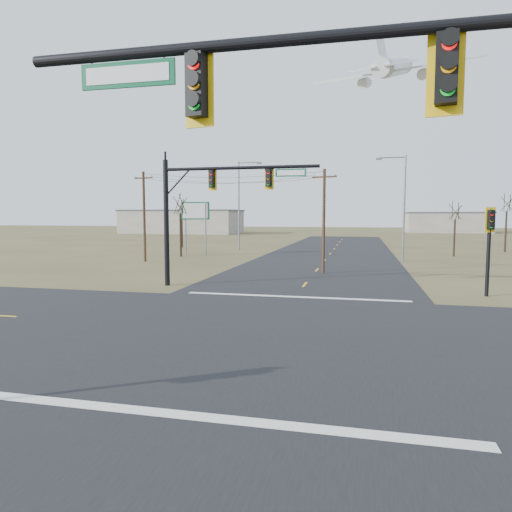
# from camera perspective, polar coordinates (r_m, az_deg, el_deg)

# --- Properties ---
(ground) EXTENTS (320.00, 320.00, 0.00)m
(ground) POSITION_cam_1_polar(r_m,az_deg,el_deg) (17.41, 1.32, -9.47)
(ground) COLOR brown
(ground) RESTS_ON ground
(road_ew) EXTENTS (160.00, 14.00, 0.02)m
(road_ew) POSITION_cam_1_polar(r_m,az_deg,el_deg) (17.41, 1.32, -9.44)
(road_ew) COLOR black
(road_ew) RESTS_ON ground
(road_ns) EXTENTS (14.00, 160.00, 0.02)m
(road_ns) POSITION_cam_1_polar(r_m,az_deg,el_deg) (17.41, 1.32, -9.43)
(road_ns) COLOR black
(road_ns) RESTS_ON ground
(stop_bar_near) EXTENTS (12.00, 0.40, 0.01)m
(stop_bar_near) POSITION_cam_1_polar(r_m,az_deg,el_deg) (10.56, -7.45, -19.24)
(stop_bar_near) COLOR silver
(stop_bar_near) RESTS_ON road_ns
(stop_bar_far) EXTENTS (12.00, 0.40, 0.01)m
(stop_bar_far) POSITION_cam_1_polar(r_m,az_deg,el_deg) (24.63, 4.87, -5.10)
(stop_bar_far) COLOR silver
(stop_bar_far) RESTS_ON road_ns
(mast_arm_near) EXTENTS (11.31, 0.50, 7.81)m
(mast_arm_near) POSITION_cam_1_polar(r_m,az_deg,el_deg) (7.87, 25.93, 13.93)
(mast_arm_near) COLOR black
(mast_arm_near) RESTS_ON ground
(mast_arm_far) EXTENTS (9.62, 0.48, 7.79)m
(mast_arm_far) POSITION_cam_1_polar(r_m,az_deg,el_deg) (27.96, -5.87, 7.53)
(mast_arm_far) COLOR black
(mast_arm_far) RESTS_ON ground
(pedestal_signal_ne) EXTENTS (0.66, 0.58, 4.85)m
(pedestal_signal_ne) POSITION_cam_1_polar(r_m,az_deg,el_deg) (27.42, 27.20, 2.63)
(pedestal_signal_ne) COLOR black
(pedestal_signal_ne) RESTS_ON ground
(utility_pole_near) EXTENTS (1.88, 0.62, 7.85)m
(utility_pole_near) POSITION_cam_1_polar(r_m,az_deg,el_deg) (34.76, 8.48, 4.63)
(utility_pole_near) COLOR #4D3221
(utility_pole_near) RESTS_ON ground
(utility_pole_far) EXTENTS (2.06, 0.57, 8.51)m
(utility_pole_far) POSITION_cam_1_polar(r_m,az_deg,el_deg) (44.68, -13.80, 5.03)
(utility_pole_far) COLOR #4D3221
(utility_pole_far) RESTS_ON ground
(highway_sign) EXTENTS (3.11, 0.61, 5.89)m
(highway_sign) POSITION_cam_1_polar(r_m,az_deg,el_deg) (51.25, -7.57, 4.82)
(highway_sign) COLOR gray
(highway_sign) RESTS_ON ground
(streetlight_a) EXTENTS (2.81, 0.35, 10.05)m
(streetlight_a) POSITION_cam_1_polar(r_m,az_deg,el_deg) (45.65, 17.77, 6.43)
(streetlight_a) COLOR gray
(streetlight_a) RESTS_ON ground
(streetlight_c) EXTENTS (3.15, 0.44, 11.26)m
(streetlight_c) POSITION_cam_1_polar(r_m,az_deg,el_deg) (58.76, -1.93, 6.98)
(streetlight_c) COLOR gray
(streetlight_c) RESTS_ON ground
(bare_tree_a) EXTENTS (3.43, 3.43, 7.20)m
(bare_tree_a) POSITION_cam_1_polar(r_m,az_deg,el_deg) (49.19, -9.46, 6.55)
(bare_tree_a) COLOR black
(bare_tree_a) RESTS_ON ground
(bare_tree_b) EXTENTS (3.04, 3.04, 6.79)m
(bare_tree_b) POSITION_cam_1_polar(r_m,az_deg,el_deg) (63.42, -9.26, 5.96)
(bare_tree_b) COLOR black
(bare_tree_b) RESTS_ON ground
(bare_tree_c) EXTENTS (3.19, 3.19, 6.30)m
(bare_tree_c) POSITION_cam_1_polar(r_m,az_deg,el_deg) (53.18, 23.66, 5.27)
(bare_tree_c) COLOR black
(bare_tree_c) RESTS_ON ground
(bare_tree_d) EXTENTS (3.47, 3.47, 7.37)m
(bare_tree_d) POSITION_cam_1_polar(r_m,az_deg,el_deg) (62.23, 28.89, 5.89)
(bare_tree_d) COLOR black
(bare_tree_d) RESTS_ON ground
(warehouse_left) EXTENTS (28.00, 14.00, 5.50)m
(warehouse_left) POSITION_cam_1_polar(r_m,az_deg,el_deg) (115.02, -9.19, 4.20)
(warehouse_left) COLOR #ADA599
(warehouse_left) RESTS_ON ground
(warehouse_mid) EXTENTS (20.00, 12.00, 5.00)m
(warehouse_mid) POSITION_cam_1_polar(r_m,az_deg,el_deg) (128.35, 22.74, 3.85)
(warehouse_mid) COLOR #ADA599
(warehouse_mid) RESTS_ON ground
(jet_airliner) EXTENTS (25.34, 26.35, 14.33)m
(jet_airliner) POSITION_cam_1_polar(r_m,az_deg,el_deg) (94.46, 16.81, 21.68)
(jet_airliner) COLOR silver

